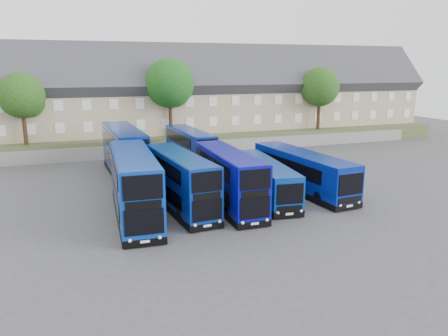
{
  "coord_description": "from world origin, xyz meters",
  "views": [
    {
      "loc": [
        -9.28,
        -25.84,
        10.23
      ],
      "look_at": [
        2.14,
        6.63,
        2.2
      ],
      "focal_mm": 35.0,
      "sensor_mm": 36.0,
      "label": 1
    }
  ],
  "objects_px": {
    "tree_mid": "(171,85)",
    "tree_far": "(330,83)",
    "coach_east_a": "(264,180)",
    "tree_east": "(320,88)",
    "dd_front_mid": "(180,182)",
    "dd_front_left": "(134,186)",
    "tree_west": "(23,97)"
  },
  "relations": [
    {
      "from": "tree_mid",
      "to": "tree_east",
      "type": "height_order",
      "value": "tree_mid"
    },
    {
      "from": "dd_front_mid",
      "to": "tree_west",
      "type": "distance_m",
      "value": 24.55
    },
    {
      "from": "tree_mid",
      "to": "tree_east",
      "type": "bearing_deg",
      "value": -1.43
    },
    {
      "from": "dd_front_left",
      "to": "tree_west",
      "type": "bearing_deg",
      "value": 113.72
    },
    {
      "from": "dd_front_mid",
      "to": "tree_mid",
      "type": "xyz_separation_m",
      "value": [
        4.25,
        21.46,
        6.07
      ]
    },
    {
      "from": "coach_east_a",
      "to": "tree_west",
      "type": "xyz_separation_m",
      "value": [
        -18.71,
        20.43,
        5.62
      ]
    },
    {
      "from": "tree_far",
      "to": "dd_front_left",
      "type": "bearing_deg",
      "value": -139.59
    },
    {
      "from": "dd_front_mid",
      "to": "coach_east_a",
      "type": "bearing_deg",
      "value": -1.03
    },
    {
      "from": "coach_east_a",
      "to": "tree_far",
      "type": "height_order",
      "value": "tree_far"
    },
    {
      "from": "tree_mid",
      "to": "tree_far",
      "type": "bearing_deg",
      "value": 14.04
    },
    {
      "from": "coach_east_a",
      "to": "tree_west",
      "type": "relative_size",
      "value": 1.42
    },
    {
      "from": "tree_east",
      "to": "dd_front_mid",
      "type": "bearing_deg",
      "value": -139.17
    },
    {
      "from": "tree_east",
      "to": "tree_mid",
      "type": "bearing_deg",
      "value": 178.57
    },
    {
      "from": "tree_mid",
      "to": "tree_far",
      "type": "relative_size",
      "value": 1.06
    },
    {
      "from": "coach_east_a",
      "to": "tree_east",
      "type": "height_order",
      "value": "tree_east"
    },
    {
      "from": "tree_west",
      "to": "tree_mid",
      "type": "height_order",
      "value": "tree_mid"
    },
    {
      "from": "tree_west",
      "to": "tree_mid",
      "type": "relative_size",
      "value": 0.83
    },
    {
      "from": "coach_east_a",
      "to": "tree_east",
      "type": "relative_size",
      "value": 1.33
    },
    {
      "from": "dd_front_left",
      "to": "tree_mid",
      "type": "bearing_deg",
      "value": 73.59
    },
    {
      "from": "tree_west",
      "to": "dd_front_left",
      "type": "bearing_deg",
      "value": -68.96
    },
    {
      "from": "tree_mid",
      "to": "tree_east",
      "type": "relative_size",
      "value": 1.12
    },
    {
      "from": "tree_mid",
      "to": "tree_east",
      "type": "xyz_separation_m",
      "value": [
        20.0,
        -0.5,
        -0.68
      ]
    },
    {
      "from": "coach_east_a",
      "to": "tree_east",
      "type": "distance_m",
      "value": 27.42
    },
    {
      "from": "coach_east_a",
      "to": "tree_far",
      "type": "xyz_separation_m",
      "value": [
        23.29,
        27.43,
        6.3
      ]
    },
    {
      "from": "dd_front_left",
      "to": "tree_mid",
      "type": "xyz_separation_m",
      "value": [
        7.67,
        22.16,
        5.86
      ]
    },
    {
      "from": "tree_west",
      "to": "dd_front_mid",
      "type": "bearing_deg",
      "value": -60.72
    },
    {
      "from": "dd_front_left",
      "to": "tree_east",
      "type": "xyz_separation_m",
      "value": [
        27.67,
        21.66,
        5.18
      ]
    },
    {
      "from": "coach_east_a",
      "to": "tree_mid",
      "type": "distance_m",
      "value": 22.12
    },
    {
      "from": "dd_front_left",
      "to": "tree_mid",
      "type": "distance_m",
      "value": 24.17
    },
    {
      "from": "dd_front_left",
      "to": "tree_east",
      "type": "distance_m",
      "value": 35.52
    },
    {
      "from": "tree_far",
      "to": "tree_west",
      "type": "bearing_deg",
      "value": -170.54
    },
    {
      "from": "dd_front_mid",
      "to": "tree_mid",
      "type": "bearing_deg",
      "value": 73.42
    }
  ]
}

